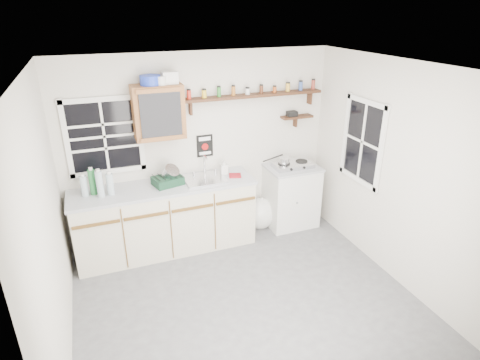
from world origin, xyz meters
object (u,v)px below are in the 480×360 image
object	(u,v)px
main_cabinet	(166,218)
right_cabinet	(291,195)
dish_rack	(169,178)
spice_shelf	(254,95)
upper_cabinet	(159,112)
hotplate	(293,165)

from	to	relation	value
main_cabinet	right_cabinet	xyz separation A→B (m)	(1.83, 0.03, -0.01)
dish_rack	spice_shelf	bearing A→B (deg)	-5.23
upper_cabinet	main_cabinet	bearing A→B (deg)	-103.68
right_cabinet	hotplate	distance (m)	0.49
dish_rack	hotplate	bearing A→B (deg)	-14.56
upper_cabinet	spice_shelf	bearing A→B (deg)	3.11
main_cabinet	spice_shelf	bearing A→B (deg)	9.23
upper_cabinet	dish_rack	bearing A→B (deg)	-73.32
right_cabinet	upper_cabinet	bearing A→B (deg)	176.24
main_cabinet	hotplate	xyz separation A→B (m)	(1.82, 0.01, 0.49)
upper_cabinet	hotplate	distance (m)	2.00
main_cabinet	spice_shelf	world-z (taller)	spice_shelf
spice_shelf	dish_rack	bearing A→B (deg)	-171.13
right_cabinet	upper_cabinet	world-z (taller)	upper_cabinet
main_cabinet	spice_shelf	size ratio (longest dim) A/B	1.21
main_cabinet	spice_shelf	distance (m)	1.98
dish_rack	main_cabinet	bearing A→B (deg)	-178.81
upper_cabinet	right_cabinet	bearing A→B (deg)	-3.76
main_cabinet	hotplate	size ratio (longest dim) A/B	4.15
right_cabinet	dish_rack	bearing A→B (deg)	-179.81
hotplate	dish_rack	bearing A→B (deg)	-179.63
main_cabinet	hotplate	bearing A→B (deg)	0.17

